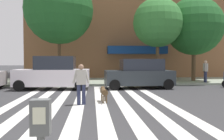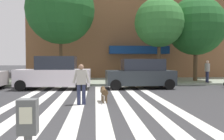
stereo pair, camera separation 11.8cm
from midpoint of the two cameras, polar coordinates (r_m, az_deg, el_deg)
ground_plane at (r=9.81m, az=-10.49°, el=-8.27°), size 160.00×160.00×0.00m
sidewalk_far at (r=19.64m, az=-7.62°, el=-2.74°), size 80.00×6.00×0.15m
crosswalk_stripes at (r=9.77m, az=-5.66°, el=-8.27°), size 6.75×13.27×0.01m
parked_car_behind_first at (r=15.24m, az=-14.02°, el=-0.86°), size 4.51×2.07×2.05m
parked_car_third_in_line at (r=15.34m, az=6.36°, el=-0.95°), size 4.33×2.01×1.89m
street_tree_nearest at (r=18.85m, az=-12.74°, el=13.84°), size 5.14×5.14×8.01m
street_tree_middle at (r=18.58m, az=10.68°, el=11.06°), size 3.71×3.71×6.35m
street_tree_further at (r=20.54m, az=18.86°, el=9.83°), size 4.64×4.64×6.71m
pedestrian_dog_walker at (r=9.71m, az=-7.72°, el=-2.84°), size 0.71×0.27×1.64m
dog_on_leash at (r=10.30m, az=-2.29°, el=-5.23°), size 0.32×1.08×0.65m
pedestrian_bystander at (r=19.14m, az=21.27°, el=-0.00°), size 0.26×0.71×1.64m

